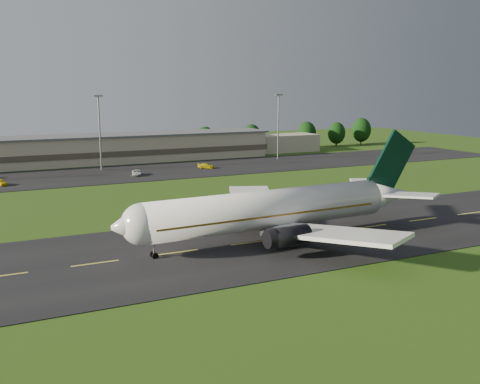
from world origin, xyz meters
name	(u,v)px	position (x,y,z in m)	size (l,w,h in m)	color
ground	(177,253)	(0.00, 0.00, 0.00)	(360.00, 360.00, 0.00)	#264411
taxiway	(177,253)	(0.00, 0.00, 0.05)	(220.00, 30.00, 0.10)	black
apron	(88,176)	(0.00, 72.00, 0.05)	(260.00, 30.00, 0.10)	black
airliner	(273,209)	(14.88, 0.04, 4.66)	(51.30, 42.14, 15.57)	white
terminal	(95,150)	(6.40, 96.18, 3.99)	(145.00, 16.00, 8.40)	tan
light_mast_centre	(99,124)	(5.00, 80.00, 12.74)	(2.40, 1.20, 20.35)	gray
light_mast_east	(278,119)	(60.00, 80.00, 12.74)	(2.40, 1.20, 20.35)	gray
tree_line	(190,139)	(39.95, 106.10, 5.10)	(196.35, 9.62, 10.44)	black
service_vehicle_a	(1,182)	(-20.57, 65.93, 0.81)	(1.69, 4.20, 1.43)	yellow
service_vehicle_c	(136,173)	(11.41, 67.04, 0.78)	(2.27, 4.93, 1.37)	silver
service_vehicle_d	(206,166)	(32.12, 70.89, 0.78)	(1.91, 4.69, 1.36)	#D3C10C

